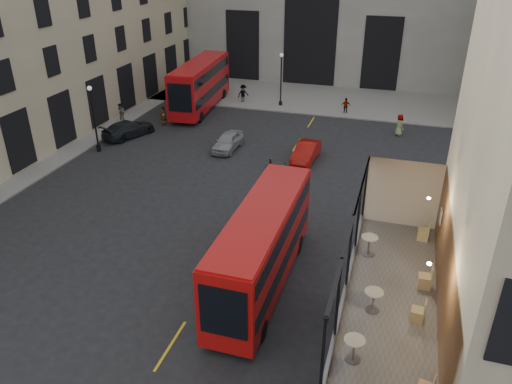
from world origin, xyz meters
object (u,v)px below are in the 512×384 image
(bus_far, at_px, (200,83))
(car_c, at_px, (128,129))
(bus_near, at_px, (262,244))
(cafe_chair_c, at_px, (425,281))
(cafe_table_mid, at_px, (373,298))
(pedestrian_b, at_px, (243,94))
(cafe_chair_d, at_px, (423,234))
(traffic_light_far, at_px, (173,91))
(street_lamp_b, at_px, (281,83))
(pedestrian_d, at_px, (400,125))
(car_a, at_px, (228,141))
(pedestrian_c, at_px, (346,106))
(traffic_light_near, at_px, (270,179))
(cafe_table_far, at_px, (369,243))
(cafe_chair_b, at_px, (418,314))
(pedestrian_a, at_px, (121,113))
(bicycle, at_px, (278,168))
(cafe_table_near, at_px, (354,346))
(cyclist, at_px, (253,231))
(pedestrian_e, at_px, (163,116))
(car_b, at_px, (306,152))
(street_lamp_a, at_px, (95,123))

(bus_far, height_order, car_c, bus_far)
(bus_near, xyz_separation_m, cafe_chair_c, (7.06, -4.29, 2.50))
(cafe_table_mid, bearing_deg, cafe_chair_c, 47.75)
(pedestrian_b, height_order, cafe_chair_d, cafe_chair_d)
(traffic_light_far, bearing_deg, pedestrian_b, 49.99)
(street_lamp_b, distance_m, pedestrian_d, 13.13)
(traffic_light_far, xyz_separation_m, car_a, (7.83, -6.60, -1.74))
(bus_near, relative_size, pedestrian_b, 5.50)
(pedestrian_c, relative_size, cafe_chair_c, 1.83)
(traffic_light_near, bearing_deg, cafe_chair_d, -43.09)
(street_lamp_b, relative_size, car_a, 1.33)
(pedestrian_b, relative_size, cafe_table_far, 2.46)
(pedestrian_b, xyz_separation_m, cafe_table_mid, (15.95, -34.85, 4.14))
(bus_far, height_order, cafe_chair_b, cafe_chair_b)
(traffic_light_far, height_order, pedestrian_a, traffic_light_far)
(street_lamp_b, height_order, bicycle, street_lamp_b)
(pedestrian_a, xyz_separation_m, cafe_table_mid, (24.96, -25.86, 4.25))
(cafe_chair_d, bearing_deg, bus_near, 170.92)
(street_lamp_b, bearing_deg, cafe_table_near, -72.64)
(cyclist, relative_size, pedestrian_c, 1.16)
(pedestrian_d, distance_m, cafe_chair_b, 30.02)
(car_c, height_order, cafe_table_near, cafe_table_near)
(bicycle, bearing_deg, pedestrian_b, 34.23)
(pedestrian_b, relative_size, pedestrian_e, 1.05)
(cyclist, height_order, pedestrian_e, cyclist)
(cafe_table_mid, bearing_deg, traffic_light_near, 118.38)
(bicycle, distance_m, cyclist, 9.58)
(bus_near, height_order, pedestrian_e, bus_near)
(bus_near, bearing_deg, pedestrian_a, 134.55)
(cyclist, height_order, pedestrian_d, pedestrian_d)
(car_b, distance_m, cyclist, 12.62)
(car_c, bearing_deg, pedestrian_e, -93.83)
(pedestrian_a, bearing_deg, traffic_light_far, 45.67)
(street_lamp_a, xyz_separation_m, pedestrian_d, (22.96, 10.76, -1.45))
(bus_near, relative_size, bicycle, 5.49)
(pedestrian_b, bearing_deg, street_lamp_a, -159.92)
(street_lamp_a, height_order, cafe_table_mid, cafe_table_mid)
(cafe_chair_d, bearing_deg, pedestrian_c, 103.03)
(bicycle, bearing_deg, cafe_chair_c, -142.62)
(bicycle, bearing_deg, street_lamp_a, 97.58)
(cafe_chair_b, distance_m, cafe_chair_c, 1.86)
(traffic_light_far, relative_size, street_lamp_a, 0.71)
(car_a, height_order, bicycle, car_a)
(bus_far, bearing_deg, pedestrian_c, 9.90)
(cafe_chair_b, bearing_deg, cafe_table_far, 119.21)
(street_lamp_b, xyz_separation_m, bicycle, (3.94, -16.09, -1.89))
(bicycle, height_order, cafe_table_near, cafe_table_near)
(car_b, distance_m, pedestrian_d, 10.17)
(pedestrian_d, bearing_deg, pedestrian_b, 37.98)
(car_a, height_order, pedestrian_a, pedestrian_a)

